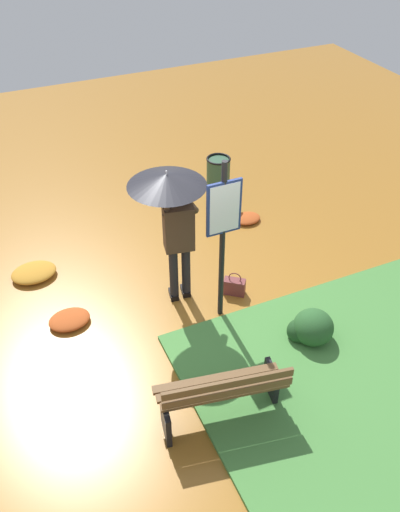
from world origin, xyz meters
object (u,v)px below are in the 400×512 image
handbag (234,286)px  park_bench (222,393)px  trash_bin (218,180)px  person_with_umbrella (172,205)px  info_sign_post (223,226)px

handbag → park_bench: park_bench is taller
park_bench → trash_bin: trash_bin is taller
person_with_umbrella → info_sign_post: (-0.44, 0.52, -0.11)m
person_with_umbrella → trash_bin: size_ratio=2.45×
info_sign_post → trash_bin: 3.04m
info_sign_post → trash_bin: (-1.20, -2.60, -1.03)m
info_sign_post → person_with_umbrella: bearing=-49.7°
handbag → park_bench: (1.05, 1.76, 0.28)m
handbag → trash_bin: 2.48m
person_with_umbrella → park_bench: person_with_umbrella is taller
info_sign_post → park_bench: size_ratio=1.64×
person_with_umbrella → trash_bin: bearing=-128.3°
info_sign_post → park_bench: info_sign_post is taller
park_bench → trash_bin: size_ratio=1.69×
handbag → park_bench: size_ratio=0.26×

